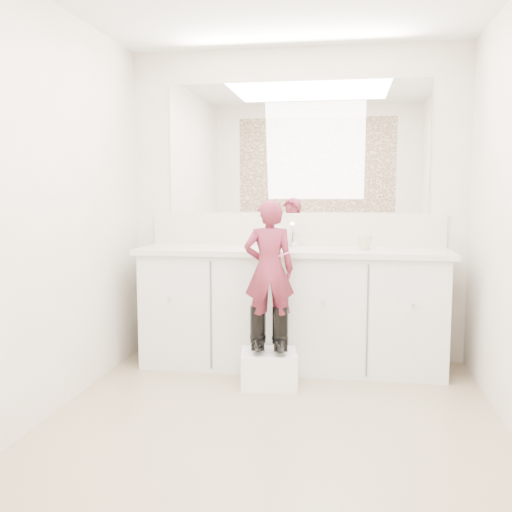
# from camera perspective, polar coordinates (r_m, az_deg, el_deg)

# --- Properties ---
(floor) EXTENTS (3.00, 3.00, 0.00)m
(floor) POSITION_cam_1_polar(r_m,az_deg,el_deg) (3.25, 1.31, -17.22)
(floor) COLOR #8B785B
(floor) RESTS_ON ground
(wall_back) EXTENTS (2.60, 0.00, 2.60)m
(wall_back) POSITION_cam_1_polar(r_m,az_deg,el_deg) (4.47, 3.96, 5.07)
(wall_back) COLOR beige
(wall_back) RESTS_ON floor
(wall_front) EXTENTS (2.60, 0.00, 2.60)m
(wall_front) POSITION_cam_1_polar(r_m,az_deg,el_deg) (1.51, -6.34, 2.56)
(wall_front) COLOR beige
(wall_front) RESTS_ON floor
(wall_left) EXTENTS (0.00, 3.00, 3.00)m
(wall_left) POSITION_cam_1_polar(r_m,az_deg,el_deg) (3.41, -20.92, 4.27)
(wall_left) COLOR beige
(wall_left) RESTS_ON floor
(vanity_cabinet) EXTENTS (2.20, 0.55, 0.85)m
(vanity_cabinet) POSITION_cam_1_polar(r_m,az_deg,el_deg) (4.28, 3.55, -5.43)
(vanity_cabinet) COLOR silver
(vanity_cabinet) RESTS_ON floor
(countertop) EXTENTS (2.28, 0.58, 0.04)m
(countertop) POSITION_cam_1_polar(r_m,az_deg,el_deg) (4.20, 3.57, 0.48)
(countertop) COLOR beige
(countertop) RESTS_ON vanity_cabinet
(backsplash) EXTENTS (2.28, 0.03, 0.25)m
(backsplash) POSITION_cam_1_polar(r_m,az_deg,el_deg) (4.46, 3.93, 2.69)
(backsplash) COLOR beige
(backsplash) RESTS_ON countertop
(mirror) EXTENTS (2.00, 0.02, 1.00)m
(mirror) POSITION_cam_1_polar(r_m,az_deg,el_deg) (4.47, 3.99, 10.71)
(mirror) COLOR white
(mirror) RESTS_ON wall_back
(dot_panel) EXTENTS (2.00, 0.01, 1.20)m
(dot_panel) POSITION_cam_1_polar(r_m,az_deg,el_deg) (1.55, -6.45, 19.37)
(dot_panel) COLOR #472819
(dot_panel) RESTS_ON wall_front
(faucet) EXTENTS (0.08, 0.08, 0.10)m
(faucet) POSITION_cam_1_polar(r_m,az_deg,el_deg) (4.36, 3.79, 1.62)
(faucet) COLOR silver
(faucet) RESTS_ON countertop
(cup) EXTENTS (0.12, 0.12, 0.10)m
(cup) POSITION_cam_1_polar(r_m,az_deg,el_deg) (4.19, 10.80, 1.34)
(cup) COLOR beige
(cup) RESTS_ON countertop
(soap_bottle) EXTENTS (0.11, 0.11, 0.21)m
(soap_bottle) POSITION_cam_1_polar(r_m,az_deg,el_deg) (4.28, 2.20, 2.24)
(soap_bottle) COLOR white
(soap_bottle) RESTS_ON countertop
(step_stool) EXTENTS (0.41, 0.36, 0.24)m
(step_stool) POSITION_cam_1_polar(r_m,az_deg,el_deg) (3.92, 1.30, -11.19)
(step_stool) COLOR white
(step_stool) RESTS_ON floor
(boot_left) EXTENTS (0.14, 0.22, 0.31)m
(boot_left) POSITION_cam_1_polar(r_m,az_deg,el_deg) (3.85, 0.19, -7.28)
(boot_left) COLOR black
(boot_left) RESTS_ON step_stool
(boot_right) EXTENTS (0.14, 0.22, 0.31)m
(boot_right) POSITION_cam_1_polar(r_m,az_deg,el_deg) (3.83, 2.43, -7.36)
(boot_right) COLOR black
(boot_right) RESTS_ON step_stool
(toddler) EXTENTS (0.36, 0.27, 0.92)m
(toddler) POSITION_cam_1_polar(r_m,az_deg,el_deg) (3.77, 1.32, -1.34)
(toddler) COLOR #A83355
(toddler) RESTS_ON step_stool
(toothbrush) EXTENTS (0.14, 0.03, 0.06)m
(toothbrush) POSITION_cam_1_polar(r_m,az_deg,el_deg) (3.74, 2.36, 0.01)
(toothbrush) COLOR pink
(toothbrush) RESTS_ON toddler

